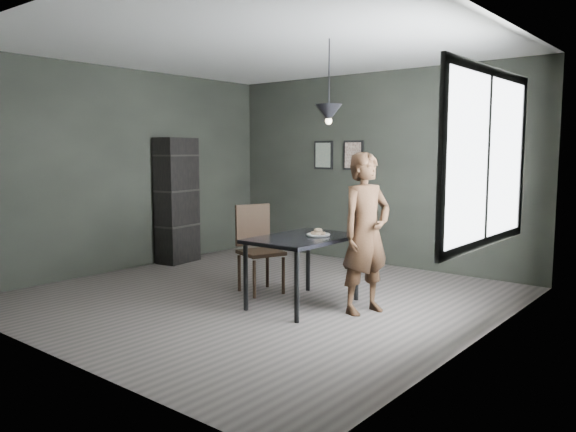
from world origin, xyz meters
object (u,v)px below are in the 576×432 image
Objects in this scene: white_plate at (318,235)px; woman at (366,233)px; pendant_lamp at (329,113)px; cafe_table at (303,244)px; wood_chair at (257,242)px; shelf_unit at (177,200)px.

woman is (0.57, 0.05, 0.07)m from white_plate.
white_plate is 0.27× the size of pendant_lamp.
wood_chair reaches higher than cafe_table.
pendant_lamp is (-0.41, -0.09, 1.23)m from woman.
white_plate is 0.91m from wood_chair.
cafe_table is 1.16× the size of wood_chair.
woman reaches higher than wood_chair.
pendant_lamp reaches higher than white_plate.
white_plate is at bearing 163.71° from pendant_lamp.
cafe_table is 0.65× the size of shelf_unit.
cafe_table is 3.02m from shelf_unit.
white_plate is (0.09, 0.15, 0.08)m from cafe_table.
pendant_lamp is at bearing -18.99° from shelf_unit.
woman is 0.89× the size of shelf_unit.
shelf_unit is 3.42m from pendant_lamp.
wood_chair is at bearing 177.39° from pendant_lamp.
wood_chair is at bearing -22.95° from shelf_unit.
shelf_unit reaches higher than wood_chair.
pendant_lamp reaches higher than cafe_table.
shelf_unit is (-3.01, 0.56, 0.17)m from white_plate.
shelf_unit is (-2.12, 0.56, 0.34)m from wood_chair.
pendant_lamp is at bearing 21.80° from cafe_table.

